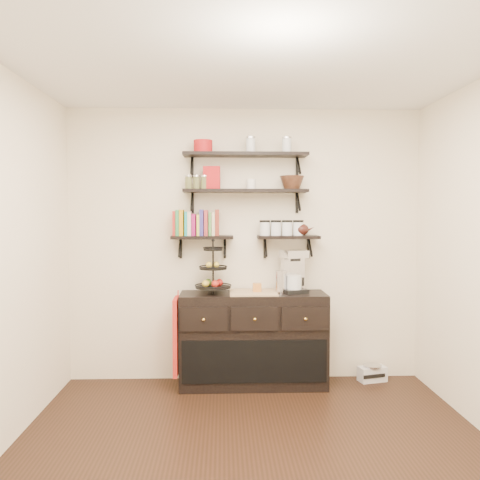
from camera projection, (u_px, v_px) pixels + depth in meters
name	position (u px, v px, depth m)	size (l,w,h in m)	color
floor	(256.00, 462.00, 3.41)	(3.50, 3.50, 0.00)	black
ceiling	(257.00, 53.00, 3.26)	(3.50, 3.50, 0.02)	white
back_wall	(245.00, 245.00, 5.08)	(3.50, 0.02, 2.70)	white
shelf_top	(245.00, 155.00, 4.90)	(1.20, 0.27, 0.23)	black
shelf_mid	(245.00, 191.00, 4.92)	(1.20, 0.27, 0.23)	black
shelf_low_left	(202.00, 238.00, 4.95)	(0.60, 0.25, 0.23)	black
shelf_low_right	(288.00, 238.00, 4.97)	(0.60, 0.25, 0.23)	black
cookbooks	(197.00, 224.00, 4.93)	(0.43, 0.15, 0.26)	#A5241C
glass_canisters	(282.00, 229.00, 4.97)	(0.43, 0.10, 0.13)	silver
sideboard	(253.00, 339.00, 4.90)	(1.40, 0.50, 0.92)	black
fruit_stand	(213.00, 275.00, 4.85)	(0.34, 0.34, 0.50)	black
candle	(257.00, 287.00, 4.87)	(0.08, 0.08, 0.08)	#B76E2A
coffee_maker	(293.00, 272.00, 4.90)	(0.28, 0.28, 0.41)	black
thermal_carafe	(281.00, 282.00, 4.86)	(0.11, 0.11, 0.22)	silver
apron	(176.00, 336.00, 4.77)	(0.04, 0.31, 0.72)	#AF121A
radio	(372.00, 373.00, 5.04)	(0.30, 0.22, 0.16)	silver
recipe_box	(212.00, 178.00, 4.90)	(0.16, 0.06, 0.22)	#AD1317
walnut_bowl	(292.00, 183.00, 4.93)	(0.24, 0.24, 0.13)	black
ramekins	(251.00, 184.00, 4.92)	(0.09, 0.09, 0.10)	white
teapot	(302.00, 229.00, 4.97)	(0.18, 0.14, 0.14)	black
red_pot	(203.00, 147.00, 4.88)	(0.18, 0.18, 0.12)	#AD1317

